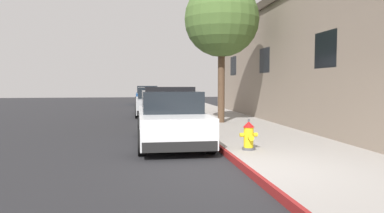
% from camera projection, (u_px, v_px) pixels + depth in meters
% --- Properties ---
extents(ground_plane, '(30.95, 60.00, 0.20)m').
position_uv_depth(ground_plane, '(90.00, 125.00, 16.32)').
color(ground_plane, '#232326').
extents(sidewalk_pavement, '(3.41, 60.00, 0.16)m').
position_uv_depth(sidewalk_pavement, '(221.00, 119.00, 17.20)').
color(sidewalk_pavement, gray).
rests_on(sidewalk_pavement, ground).
extents(curb_painted_edge, '(0.08, 60.00, 0.16)m').
position_uv_depth(curb_painted_edge, '(184.00, 120.00, 16.94)').
color(curb_painted_edge, maroon).
rests_on(curb_painted_edge, ground).
extents(storefront_building, '(6.31, 19.11, 5.44)m').
position_uv_depth(storefront_building, '(328.00, 62.00, 16.58)').
color(storefront_building, gray).
rests_on(storefront_building, ground).
extents(police_cruiser, '(1.94, 4.84, 1.68)m').
position_uv_depth(police_cruiser, '(171.00, 119.00, 10.80)').
color(police_cruiser, white).
rests_on(police_cruiser, ground).
extents(parked_car_silver_ahead, '(1.94, 4.84, 1.56)m').
position_uv_depth(parked_car_silver_ahead, '(153.00, 102.00, 20.34)').
color(parked_car_silver_ahead, '#B2B5BA').
rests_on(parked_car_silver_ahead, ground).
extents(parked_car_dark_far, '(1.94, 4.84, 1.56)m').
position_uv_depth(parked_car_dark_far, '(147.00, 96.00, 30.82)').
color(parked_car_dark_far, navy).
rests_on(parked_car_dark_far, ground).
extents(fire_hydrant, '(0.44, 0.40, 0.76)m').
position_uv_depth(fire_hydrant, '(249.00, 136.00, 8.94)').
color(fire_hydrant, '#4C4C51').
rests_on(fire_hydrant, sidewalk_pavement).
extents(street_tree, '(3.07, 3.07, 5.79)m').
position_uv_depth(street_tree, '(222.00, 20.00, 14.98)').
color(street_tree, brown).
rests_on(street_tree, sidewalk_pavement).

